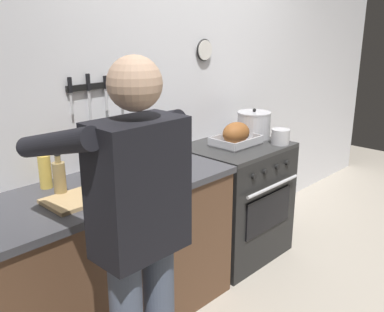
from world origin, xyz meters
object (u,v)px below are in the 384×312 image
Objects in this scene: stock_pot at (254,125)px; roasting_pan at (236,135)px; bottle_dish_soap at (145,152)px; person_cook at (137,229)px; bottle_vinegar at (59,178)px; bottle_soy_sauce at (101,167)px; stove at (235,200)px; cutting_board at (81,198)px; bottle_cooking_oil at (45,170)px; bottle_wine_red at (92,157)px; saucepan at (280,137)px; bottle_olive_oil at (110,153)px.

roasting_pan is at bearing -171.70° from stock_pot.
person_cook is at bearing -131.77° from bottle_dish_soap.
stock_pot and bottle_vinegar have the same top height.
bottle_vinegar reaches higher than bottle_soy_sauce.
stove is 3.39× the size of stock_pot.
cutting_board is 1.52× the size of bottle_vinegar.
bottle_cooking_oil is (-1.69, 0.16, -0.00)m from stock_pot.
bottle_wine_red is 1.45× the size of bottle_dish_soap.
bottle_cooking_oil is at bearing 174.50° from stock_pot.
bottle_soy_sauce is at bearing 1.69° from bottle_vinegar.
bottle_vinegar is (0.03, 0.68, 0.05)m from person_cook.
stock_pot is at bearing 8.96° from stove.
bottle_cooking_oil reaches higher than saucepan.
person_cook reaches higher than cutting_board.
person_cook is 12.21× the size of saucepan.
stock_pot is 0.74× the size of cutting_board.
stock_pot reaches higher than bottle_dish_soap.
stove is 1.31m from bottle_wine_red.
cutting_board is (0.08, 0.55, -0.04)m from person_cook.
saucepan is 0.46× the size of bottle_olive_oil.
bottle_vinegar is 1.06× the size of bottle_dish_soap.
cutting_board is 0.45m from bottle_olive_oil.
cutting_board is 1.22× the size of bottle_olive_oil.
stock_pot reaches higher than stove.
bottle_dish_soap is at bearing 6.07° from bottle_vinegar.
bottle_cooking_oil reaches higher than bottle_dish_soap.
bottle_vinegar is at bearing -173.93° from bottle_dish_soap.
person_cook reaches higher than saucepan.
stock_pot is 0.27m from saucepan.
bottle_cooking_oil is at bearing 164.71° from bottle_wine_red.
stock_pot is at bearing -0.01° from bottle_vinegar.
stock_pot is 1.44m from bottle_wine_red.
person_cook is 5.65× the size of bottle_olive_oil.
bottle_olive_oil reaches higher than stove.
stove is at bearing -8.93° from bottle_olive_oil.
cutting_board is at bearing -16.02° from person_cook.
bottle_olive_oil reaches higher than bottle_cooking_oil.
bottle_vinegar is (-1.43, 0.04, 0.55)m from stove.
bottle_vinegar is at bearing 178.32° from stove.
cutting_board is (-1.38, -0.09, -0.07)m from roasting_pan.
bottle_dish_soap is at bearing -3.88° from bottle_wine_red.
bottle_olive_oil is at bearing -36.98° from person_cook.
stock_pot is at bearing -3.68° from bottle_wine_red.
stock_pot reaches higher than roasting_pan.
person_cook is at bearing -111.16° from bottle_wine_red.
bottle_cooking_oil is 1.04× the size of bottle_soy_sauce.
bottle_wine_red is (-1.43, 0.09, 0.03)m from stock_pot.
bottle_olive_oil is at bearing 16.35° from bottle_vinegar.
saucepan is at bearing -84.43° from person_cook.
stove is 0.54× the size of person_cook.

